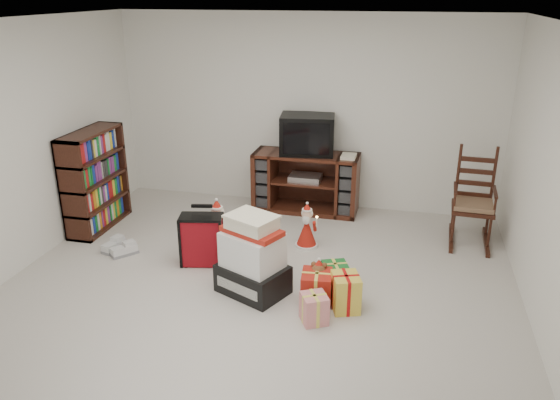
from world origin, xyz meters
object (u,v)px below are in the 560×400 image
object	(u,v)px
mrs_claus_figurine	(218,232)
sneaker_pair	(119,248)
santa_figurine	(307,230)
tv_stand	(306,182)
crt_television	(307,134)
teddy_bear	(319,280)
gift_pile	(253,260)
bookshelf	(95,182)
rocking_chair	(472,209)
gift_cluster	(325,290)
red_suitcase	(202,240)

from	to	relation	value
mrs_claus_figurine	sneaker_pair	distance (m)	1.12
santa_figurine	sneaker_pair	size ratio (longest dim) A/B	1.25
tv_stand	crt_television	xyz separation A→B (m)	(0.00, 0.03, 0.64)
teddy_bear	gift_pile	bearing A→B (deg)	-169.65
gift_pile	teddy_bear	xyz separation A→B (m)	(0.62, 0.11, -0.20)
santa_figurine	bookshelf	bearing A→B (deg)	-179.58
santa_figurine	crt_television	size ratio (longest dim) A/B	0.73
rocking_chair	gift_cluster	xyz separation A→B (m)	(-1.42, -1.74, -0.26)
red_suitcase	mrs_claus_figurine	xyz separation A→B (m)	(0.06, 0.33, -0.04)
bookshelf	santa_figurine	world-z (taller)	bookshelf
bookshelf	gift_cluster	bearing A→B (deg)	-20.27
gift_pile	mrs_claus_figurine	bearing A→B (deg)	154.30
gift_pile	teddy_bear	distance (m)	0.66
tv_stand	crt_television	distance (m)	0.64
rocking_chair	red_suitcase	size ratio (longest dim) A/B	1.78
teddy_bear	gift_cluster	distance (m)	0.16
teddy_bear	sneaker_pair	bearing A→B (deg)	171.34
crt_television	mrs_claus_figurine	bearing A→B (deg)	-123.71
gift_pile	red_suitcase	world-z (taller)	gift_pile
mrs_claus_figurine	gift_cluster	xyz separation A→B (m)	(1.33, -0.79, -0.11)
tv_stand	crt_television	bearing A→B (deg)	87.14
rocking_chair	mrs_claus_figurine	distance (m)	2.91
rocking_chair	red_suitcase	distance (m)	3.09
mrs_claus_figurine	red_suitcase	bearing A→B (deg)	-99.93
tv_stand	sneaker_pair	world-z (taller)	tv_stand
rocking_chair	teddy_bear	xyz separation A→B (m)	(-1.50, -1.61, -0.25)
red_suitcase	sneaker_pair	distance (m)	1.03
bookshelf	rocking_chair	size ratio (longest dim) A/B	1.05
bookshelf	crt_television	world-z (taller)	crt_television
gift_pile	gift_cluster	bearing A→B (deg)	23.11
santa_figurine	mrs_claus_figurine	xyz separation A→B (m)	(-0.94, -0.34, 0.03)
tv_stand	bookshelf	size ratio (longest dim) A/B	1.13
crt_television	rocking_chair	bearing A→B (deg)	-21.32
red_suitcase	santa_figurine	bearing A→B (deg)	21.81
teddy_bear	mrs_claus_figurine	xyz separation A→B (m)	(-1.25, 0.65, 0.09)
santa_figurine	sneaker_pair	bearing A→B (deg)	-162.45
mrs_claus_figurine	gift_pile	bearing A→B (deg)	-50.69
rocking_chair	sneaker_pair	size ratio (longest dim) A/B	2.69
tv_stand	sneaker_pair	distance (m)	2.50
sneaker_pair	rocking_chair	bearing A→B (deg)	43.14
teddy_bear	santa_figurine	xyz separation A→B (m)	(-0.31, 0.99, 0.06)
tv_stand	mrs_claus_figurine	xyz separation A→B (m)	(-0.71, -1.42, -0.15)
red_suitcase	gift_pile	bearing A→B (deg)	-44.44
tv_stand	mrs_claus_figurine	distance (m)	1.60
teddy_bear	santa_figurine	size ratio (longest dim) A/B	0.63
gift_pile	red_suitcase	xyz separation A→B (m)	(-0.68, 0.43, -0.06)
gift_pile	red_suitcase	size ratio (longest dim) A/B	1.21
red_suitcase	santa_figurine	size ratio (longest dim) A/B	1.21
rocking_chair	gift_cluster	bearing A→B (deg)	-126.20
bookshelf	rocking_chair	xyz separation A→B (m)	(4.41, 0.64, -0.19)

